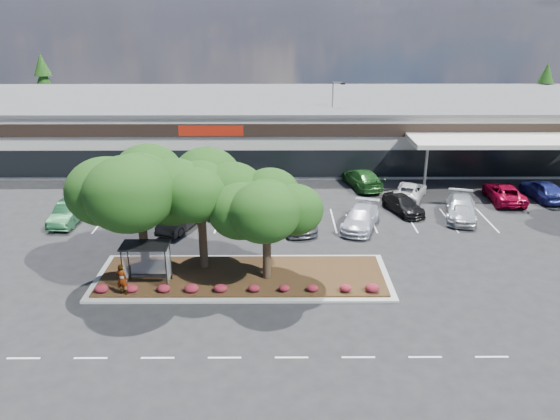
{
  "coord_description": "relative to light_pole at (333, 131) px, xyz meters",
  "views": [
    {
      "loc": [
        0.14,
        -25.83,
        15.88
      ],
      "look_at": [
        0.31,
        9.0,
        2.6
      ],
      "focal_mm": 35.0,
      "sensor_mm": 36.0,
      "label": 1
    }
  ],
  "objects": [
    {
      "name": "car_17",
      "position": [
        17.25,
        -9.58,
        -2.99
      ],
      "size": [
        2.49,
        5.14,
        1.69
      ],
      "primitive_type": "imported",
      "rotation": [
        0.0,
        0.0,
        3.24
      ],
      "color": "navy",
      "rests_on": "ground"
    },
    {
      "name": "landscape_island",
      "position": [
        -7.68,
        -23.98,
        -3.71
      ],
      "size": [
        18.0,
        6.0,
        0.26
      ],
      "color": "#A3A39E",
      "rests_on": "ground"
    },
    {
      "name": "car_1",
      "position": [
        -12.74,
        -16.17,
        -3.06
      ],
      "size": [
        3.26,
        5.0,
        1.56
      ],
      "primitive_type": "imported",
      "rotation": [
        0.0,
        0.0,
        -0.37
      ],
      "color": "black",
      "rests_on": "ground"
    },
    {
      "name": "car_6",
      "position": [
        4.58,
        -12.72,
        -3.17
      ],
      "size": [
        3.31,
        4.95,
        1.33
      ],
      "primitive_type": "imported",
      "rotation": [
        0.0,
        0.0,
        0.34
      ],
      "color": "black",
      "rests_on": "ground"
    },
    {
      "name": "car_12",
      "position": [
        -5.04,
        -10.25,
        -3.14
      ],
      "size": [
        2.34,
        5.05,
        1.4
      ],
      "primitive_type": "imported",
      "rotation": [
        0.0,
        0.0,
        3.14
      ],
      "color": "#1E4519",
      "rests_on": "ground"
    },
    {
      "name": "light_pole",
      "position": [
        0.0,
        0.0,
        0.0
      ],
      "size": [
        1.43,
        0.58,
        8.73
      ],
      "rotation": [
        0.0,
        0.0,
        -0.16
      ],
      "color": "#A3A39E",
      "rests_on": "ground"
    },
    {
      "name": "car_8",
      "position": [
        8.85,
        -13.92,
        -3.04
      ],
      "size": [
        3.65,
        5.92,
        1.6
      ],
      "primitive_type": "imported",
      "rotation": [
        0.0,
        0.0,
        -0.27
      ],
      "color": "#ACB3B9",
      "rests_on": "ground"
    },
    {
      "name": "car_4",
      "position": [
        -4.31,
        -15.63,
        -2.99
      ],
      "size": [
        3.77,
        6.25,
        1.69
      ],
      "primitive_type": "imported",
      "rotation": [
        0.0,
        0.0,
        0.25
      ],
      "color": "#525359",
      "rests_on": "ground"
    },
    {
      "name": "car_0",
      "position": [
        -21.53,
        -14.71,
        -3.02
      ],
      "size": [
        1.98,
        5.03,
        1.63
      ],
      "primitive_type": "imported",
      "rotation": [
        0.0,
        0.0,
        -0.05
      ],
      "color": "#1D4F2C",
      "rests_on": "ground"
    },
    {
      "name": "car_9",
      "position": [
        -14.24,
        -10.27,
        -2.99
      ],
      "size": [
        2.02,
        5.23,
        1.7
      ],
      "primitive_type": "imported",
      "rotation": [
        0.0,
        0.0,
        3.18
      ],
      "color": "#184826",
      "rests_on": "ground"
    },
    {
      "name": "retail_store",
      "position": [
        -5.62,
        5.93,
        -0.68
      ],
      "size": [
        80.4,
        25.2,
        6.25
      ],
      "color": "beige",
      "rests_on": "ground"
    },
    {
      "name": "car_14",
      "position": [
        2.21,
        -6.33,
        -3.0
      ],
      "size": [
        3.59,
        6.19,
        1.69
      ],
      "primitive_type": "imported",
      "rotation": [
        0.0,
        0.0,
        3.37
      ],
      "color": "#1F541E",
      "rests_on": "ground"
    },
    {
      "name": "conifer_north_east",
      "position": [
        28.32,
        16.02,
        0.66
      ],
      "size": [
        3.96,
        3.96,
        9.0
      ],
      "primitive_type": "cone",
      "color": "#193C11",
      "rests_on": "ground"
    },
    {
      "name": "car_10",
      "position": [
        -17.01,
        -5.64,
        -3.15
      ],
      "size": [
        3.47,
        5.39,
        1.38
      ],
      "primitive_type": "imported",
      "rotation": [
        0.0,
        0.0,
        2.89
      ],
      "color": "#989EA3",
      "rests_on": "ground"
    },
    {
      "name": "island_tree_west",
      "position": [
        -13.68,
        -23.48,
        0.37
      ],
      "size": [
        7.2,
        7.2,
        7.89
      ],
      "primitive_type": null,
      "color": "#193C11",
      "rests_on": "landscape_island"
    },
    {
      "name": "ground",
      "position": [
        -5.68,
        -27.98,
        -3.84
      ],
      "size": [
        160.0,
        160.0,
        0.0
      ],
      "primitive_type": "plane",
      "color": "black",
      "rests_on": "ground"
    },
    {
      "name": "car_7",
      "position": [
        8.62,
        -14.67,
        -3.12
      ],
      "size": [
        2.23,
        4.41,
        1.44
      ],
      "primitive_type": "imported",
      "rotation": [
        0.0,
        0.0,
        -0.13
      ],
      "color": "#B2B2B2",
      "rests_on": "ground"
    },
    {
      "name": "bus_shelter",
      "position": [
        -13.18,
        -25.03,
        -1.53
      ],
      "size": [
        2.75,
        1.55,
        2.59
      ],
      "color": "black",
      "rests_on": "landscape_island"
    },
    {
      "name": "car_15",
      "position": [
        5.87,
        -9.39,
        -3.14
      ],
      "size": [
        4.14,
        5.52,
        1.39
      ],
      "primitive_type": "imported",
      "rotation": [
        0.0,
        0.0,
        2.72
      ],
      "color": "silver",
      "rests_on": "ground"
    },
    {
      "name": "conifer_north_west",
      "position": [
        -35.68,
        18.02,
        1.16
      ],
      "size": [
        4.4,
        4.4,
        10.0
      ],
      "primitive_type": "cone",
      "color": "#193C11",
      "rests_on": "ground"
    },
    {
      "name": "shrub_row",
      "position": [
        -7.68,
        -26.08,
        -3.33
      ],
      "size": [
        17.0,
        0.8,
        0.5
      ],
      "primitive_type": null,
      "color": "maroon",
      "rests_on": "landscape_island"
    },
    {
      "name": "car_5",
      "position": [
        0.69,
        -15.91,
        -3.06
      ],
      "size": [
        3.9,
        5.8,
        1.56
      ],
      "primitive_type": "imported",
      "rotation": [
        0.0,
        0.0,
        -0.35
      ],
      "color": "silver",
      "rests_on": "ground"
    },
    {
      "name": "person_waiting",
      "position": [
        -14.38,
        -26.28,
        -2.64
      ],
      "size": [
        0.77,
        0.6,
        1.88
      ],
      "primitive_type": "imported",
      "rotation": [
        0.0,
        0.0,
        2.89
      ],
      "color": "#594C47",
      "rests_on": "landscape_island"
    },
    {
      "name": "car_2",
      "position": [
        -8.54,
        -12.26,
        -3.04
      ],
      "size": [
        4.63,
        6.33,
        1.6
      ],
      "primitive_type": "imported",
      "rotation": [
        0.0,
        0.0,
        -0.39
      ],
      "color": "#4F4D54",
      "rests_on": "ground"
    },
    {
      "name": "island_tree_mid",
      "position": [
        -10.18,
        -22.78,
        0.08
      ],
      "size": [
        6.6,
        6.6,
        7.32
      ],
      "primitive_type": null,
      "color": "#193C11",
      "rests_on": "landscape_island"
    },
    {
      "name": "lane_markings",
      "position": [
        -5.83,
        -17.56,
        -3.83
      ],
      "size": [
        33.12,
        20.06,
        0.01
      ],
      "color": "silver",
      "rests_on": "ground"
    },
    {
      "name": "island_tree_east",
      "position": [
        -6.18,
        -24.28,
        -0.33
      ],
      "size": [
        5.8,
        5.8,
        6.5
      ],
      "primitive_type": null,
      "color": "#193C11",
      "rests_on": "landscape_island"
    },
    {
      "name": "car_16",
      "position": [
        13.71,
        -10.13,
        -3.09
      ],
      "size": [
        2.79,
        5.53,
        1.5
      ],
      "primitive_type": "imported",
      "rotation": [
        0.0,
        0.0,
        3.09
      ],
      "color": "maroon",
      "rests_on": "ground"
    },
    {
      "name": "car_3",
      "position": [
        -9.45,
        -12.82,
        -3.15
      ],
      "size": [
        3.54,
        5.37,
        1.37
      ],
      "primitive_type": "imported",
      "rotation": [
        0.0,
        0.0,
        -0.28
      ],
      "color": "black",
      "rests_on": "ground"
    }
  ]
}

